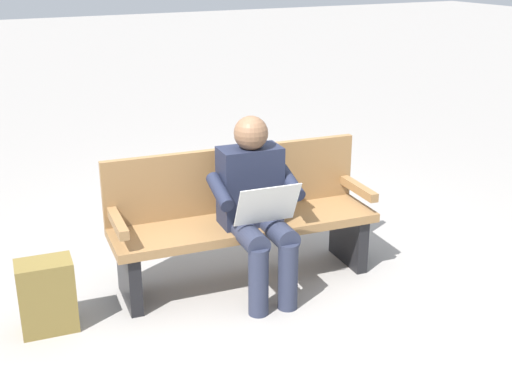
{
  "coord_description": "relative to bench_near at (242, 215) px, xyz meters",
  "views": [
    {
      "loc": [
        1.77,
        3.7,
        2.15
      ],
      "look_at": [
        -0.01,
        0.15,
        0.7
      ],
      "focal_mm": 46.5,
      "sensor_mm": 36.0,
      "label": 1
    }
  ],
  "objects": [
    {
      "name": "backpack",
      "position": [
        1.33,
        0.1,
        -0.24
      ],
      "size": [
        0.34,
        0.28,
        0.45
      ],
      "rotation": [
        0.0,
        0.0,
        3.05
      ],
      "color": "brown",
      "rests_on": "ground"
    },
    {
      "name": "bench_near",
      "position": [
        0.0,
        0.0,
        0.0
      ],
      "size": [
        1.83,
        0.63,
        0.9
      ],
      "rotation": [
        0.0,
        0.0,
        -0.09
      ],
      "color": "olive",
      "rests_on": "ground"
    },
    {
      "name": "ground_plane",
      "position": [
        0.01,
        0.07,
        -0.46
      ],
      "size": [
        40.0,
        40.0,
        0.0
      ],
      "primitive_type": "plane",
      "color": "gray"
    },
    {
      "name": "person_seated",
      "position": [
        0.0,
        0.23,
        0.17
      ],
      "size": [
        0.59,
        0.6,
        1.18
      ],
      "rotation": [
        0.0,
        0.0,
        -0.09
      ],
      "color": "#1E2338",
      "rests_on": "ground"
    }
  ]
}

